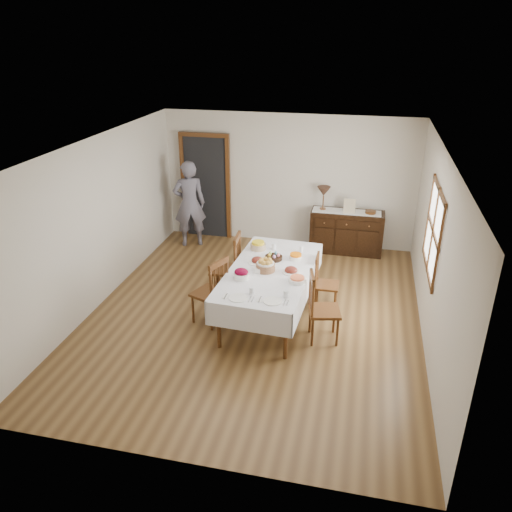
% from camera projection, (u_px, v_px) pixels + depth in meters
% --- Properties ---
extents(ground, '(6.00, 6.00, 0.00)m').
position_uv_depth(ground, '(255.00, 314.00, 7.76)').
color(ground, brown).
extents(room_shell, '(5.02, 6.02, 2.65)m').
position_uv_depth(room_shell, '(251.00, 205.00, 7.48)').
color(room_shell, white).
rests_on(room_shell, ground).
extents(dining_table, '(1.32, 2.40, 0.80)m').
position_uv_depth(dining_table, '(270.00, 275.00, 7.42)').
color(dining_table, white).
rests_on(dining_table, ground).
extents(chair_left_near, '(0.57, 0.57, 1.06)m').
position_uv_depth(chair_left_near, '(212.00, 291.00, 7.33)').
color(chair_left_near, '#4C2A12').
rests_on(chair_left_near, ground).
extents(chair_left_far, '(0.49, 0.49, 1.10)m').
position_uv_depth(chair_left_far, '(229.00, 266.00, 8.04)').
color(chair_left_far, '#4C2A12').
rests_on(chair_left_far, ground).
extents(chair_right_near, '(0.51, 0.51, 1.03)m').
position_uv_depth(chair_right_near, '(321.00, 307.00, 6.93)').
color(chair_right_near, '#4C2A12').
rests_on(chair_right_near, ground).
extents(chair_right_far, '(0.37, 0.37, 0.89)m').
position_uv_depth(chair_right_far, '(324.00, 282.00, 7.78)').
color(chair_right_far, '#4C2A12').
rests_on(chair_right_far, ground).
extents(sideboard, '(1.40, 0.51, 0.84)m').
position_uv_depth(sideboard, '(346.00, 232.00, 9.75)').
color(sideboard, black).
rests_on(sideboard, ground).
extents(person, '(0.68, 0.57, 1.86)m').
position_uv_depth(person, '(189.00, 201.00, 9.87)').
color(person, '#5C5967').
rests_on(person, ground).
extents(bread_basket, '(0.28, 0.28, 0.19)m').
position_uv_depth(bread_basket, '(265.00, 265.00, 7.31)').
color(bread_basket, brown).
rests_on(bread_basket, dining_table).
extents(egg_basket, '(0.27, 0.27, 0.11)m').
position_uv_depth(egg_basket, '(274.00, 257.00, 7.68)').
color(egg_basket, black).
rests_on(egg_basket, dining_table).
extents(ham_platter_a, '(0.29, 0.29, 0.11)m').
position_uv_depth(ham_platter_a, '(258.00, 261.00, 7.58)').
color(ham_platter_a, white).
rests_on(ham_platter_a, dining_table).
extents(ham_platter_b, '(0.27, 0.27, 0.11)m').
position_uv_depth(ham_platter_b, '(291.00, 270.00, 7.28)').
color(ham_platter_b, white).
rests_on(ham_platter_b, dining_table).
extents(beet_bowl, '(0.23, 0.23, 0.15)m').
position_uv_depth(beet_bowl, '(241.00, 274.00, 7.09)').
color(beet_bowl, white).
rests_on(beet_bowl, dining_table).
extents(carrot_bowl, '(0.19, 0.19, 0.09)m').
position_uv_depth(carrot_bowl, '(296.00, 257.00, 7.69)').
color(carrot_bowl, white).
rests_on(carrot_bowl, dining_table).
extents(pineapple_bowl, '(0.25, 0.25, 0.13)m').
position_uv_depth(pineapple_bowl, '(258.00, 246.00, 8.03)').
color(pineapple_bowl, tan).
rests_on(pineapple_bowl, dining_table).
extents(casserole_dish, '(0.26, 0.26, 0.08)m').
position_uv_depth(casserole_dish, '(297.00, 280.00, 7.01)').
color(casserole_dish, white).
rests_on(casserole_dish, dining_table).
extents(butter_dish, '(0.14, 0.10, 0.07)m').
position_uv_depth(butter_dish, '(259.00, 270.00, 7.27)').
color(butter_dish, white).
rests_on(butter_dish, dining_table).
extents(setting_left, '(0.43, 0.31, 0.10)m').
position_uv_depth(setting_left, '(242.00, 295.00, 6.62)').
color(setting_left, white).
rests_on(setting_left, dining_table).
extents(setting_right, '(0.43, 0.31, 0.10)m').
position_uv_depth(setting_right, '(277.00, 299.00, 6.54)').
color(setting_right, white).
rests_on(setting_right, dining_table).
extents(glass_far_a, '(0.07, 0.07, 0.11)m').
position_uv_depth(glass_far_a, '(274.00, 246.00, 8.02)').
color(glass_far_a, white).
rests_on(glass_far_a, dining_table).
extents(glass_far_b, '(0.06, 0.06, 0.11)m').
position_uv_depth(glass_far_b, '(301.00, 249.00, 7.92)').
color(glass_far_b, white).
rests_on(glass_far_b, dining_table).
extents(runner, '(1.30, 0.35, 0.01)m').
position_uv_depth(runner, '(347.00, 212.00, 9.57)').
color(runner, silver).
rests_on(runner, sideboard).
extents(table_lamp, '(0.26, 0.26, 0.46)m').
position_uv_depth(table_lamp, '(324.00, 192.00, 9.54)').
color(table_lamp, brown).
rests_on(table_lamp, sideboard).
extents(picture_frame, '(0.22, 0.08, 0.28)m').
position_uv_depth(picture_frame, '(349.00, 206.00, 9.44)').
color(picture_frame, '#BEAF8F').
rests_on(picture_frame, sideboard).
extents(deco_bowl, '(0.20, 0.20, 0.06)m').
position_uv_depth(deco_bowl, '(370.00, 212.00, 9.46)').
color(deco_bowl, '#4C2A12').
rests_on(deco_bowl, sideboard).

